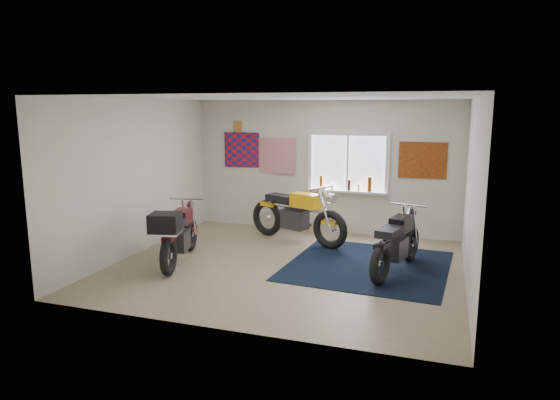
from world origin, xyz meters
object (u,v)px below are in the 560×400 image
(yellow_triumph, at_px, (297,216))
(black_chrome_bike, at_px, (396,245))
(navy_rug, at_px, (368,265))
(maroon_tourer, at_px, (177,234))

(yellow_triumph, xyz_separation_m, black_chrome_bike, (1.99, -1.25, -0.06))
(navy_rug, height_order, maroon_tourer, maroon_tourer)
(navy_rug, bearing_deg, yellow_triumph, 144.88)
(black_chrome_bike, xyz_separation_m, maroon_tourer, (-3.43, -0.77, 0.08))
(yellow_triumph, height_order, black_chrome_bike, yellow_triumph)
(yellow_triumph, distance_m, black_chrome_bike, 2.35)
(navy_rug, distance_m, yellow_triumph, 1.95)
(yellow_triumph, relative_size, black_chrome_bike, 1.11)
(maroon_tourer, bearing_deg, yellow_triumph, -49.76)
(navy_rug, height_order, yellow_triumph, yellow_triumph)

